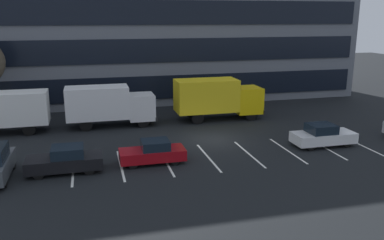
{
  "coord_description": "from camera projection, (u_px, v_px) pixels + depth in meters",
  "views": [
    {
      "loc": [
        -8.55,
        -27.34,
        8.87
      ],
      "look_at": [
        -1.37,
        0.66,
        1.4
      ],
      "focal_mm": 37.82,
      "sensor_mm": 36.0,
      "label": 1
    }
  ],
  "objects": [
    {
      "name": "box_truck_yellow_all",
      "position": [
        217.0,
        97.0,
        35.16
      ],
      "size": [
        7.71,
        2.55,
        3.58
      ],
      "color": "yellow",
      "rests_on": "ground_plane"
    },
    {
      "name": "box_truck_white",
      "position": [
        109.0,
        104.0,
        32.97
      ],
      "size": [
        7.22,
        2.39,
        3.34
      ],
      "color": "white",
      "rests_on": "ground_plane"
    },
    {
      "name": "lot_markings",
      "position": [
        229.0,
        156.0,
        26.42
      ],
      "size": [
        19.74,
        5.4,
        0.01
      ],
      "color": "silver",
      "rests_on": "ground_plane"
    },
    {
      "name": "office_building",
      "position": [
        165.0,
        31.0,
        44.95
      ],
      "size": [
        40.45,
        12.23,
        14.4
      ],
      "color": "slate",
      "rests_on": "ground_plane"
    },
    {
      "name": "ground_plane",
      "position": [
        212.0,
        139.0,
        29.92
      ],
      "size": [
        120.0,
        120.0,
        0.0
      ],
      "primitive_type": "plane",
      "color": "black"
    },
    {
      "name": "box_truck_yellow",
      "position": [
        3.0,
        111.0,
        30.89
      ],
      "size": [
        6.98,
        2.31,
        3.24
      ],
      "color": "yellow",
      "rests_on": "ground_plane"
    },
    {
      "name": "sedan_white",
      "position": [
        323.0,
        135.0,
        28.3
      ],
      "size": [
        4.37,
        1.83,
        1.56
      ],
      "color": "white",
      "rests_on": "ground_plane"
    },
    {
      "name": "sedan_black",
      "position": [
        65.0,
        160.0,
        23.5
      ],
      "size": [
        4.32,
        1.81,
        1.55
      ],
      "color": "black",
      "rests_on": "ground_plane"
    },
    {
      "name": "sedan_maroon",
      "position": [
        153.0,
        152.0,
        24.98
      ],
      "size": [
        4.04,
        1.69,
        1.45
      ],
      "color": "maroon",
      "rests_on": "ground_plane"
    }
  ]
}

